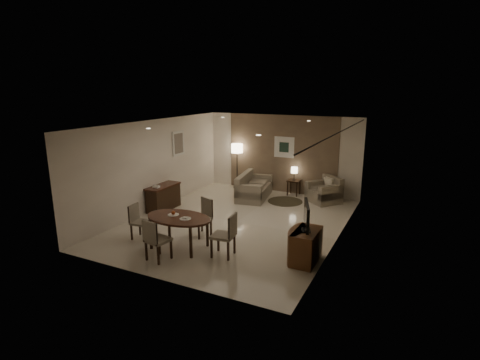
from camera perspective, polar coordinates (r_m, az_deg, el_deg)
The scene contains 31 objects.
room_shell at distance 10.37m, azimuth 0.49°, elevation 1.31°, with size 5.50×7.00×2.70m.
taupe_accent at distance 13.16m, azimuth 6.35°, elevation 3.96°, with size 3.96×0.03×2.70m, color #78634B.
curtain_wall at distance 9.17m, azimuth 14.63°, elevation -1.04°, with size 0.08×6.70×2.58m, color beige, non-canonical shape.
curtain_rod at distance 8.93m, azimuth 15.15°, elevation 7.17°, with size 0.03×0.03×6.80m, color black.
art_back_frame at distance 13.06m, azimuth 6.75°, elevation 4.99°, with size 0.72×0.03×0.72m, color silver.
art_back_canvas at distance 13.05m, azimuth 6.73°, elevation 4.98°, with size 0.34×0.01×0.34m, color #1A2F24.
art_left_frame at distance 12.32m, azimuth -9.38°, elevation 5.54°, with size 0.03×0.60×0.80m, color silver.
art_left_canvas at distance 12.32m, azimuth -9.32°, elevation 5.53°, with size 0.01×0.46×0.64m, color gray.
downlight_nl at distance 9.06m, azimuth -13.78°, elevation 7.63°, with size 0.10×0.10×0.01m, color white.
downlight_nr at distance 7.59m, azimuth 2.84°, elevation 6.84°, with size 0.10×0.10×0.01m, color white.
downlight_fl at distance 12.03m, azimuth -2.65°, elevation 9.51°, with size 0.10×0.10×0.01m, color white.
downlight_fr at distance 10.97m, azimuth 10.44°, elevation 8.85°, with size 0.10×0.10×0.01m, color white.
console_desk at distance 11.57m, azimuth -11.60°, elevation -2.62°, with size 0.48×1.20×0.75m, color #482417, non-canonical shape.
telephone at distance 11.23m, azimuth -12.63°, elevation -0.93°, with size 0.20×0.14×0.09m, color white, non-canonical shape.
tv_cabinet at distance 8.17m, azimuth 10.04°, elevation -9.90°, with size 0.48×0.90×0.70m, color brown, non-canonical shape.
flat_tv at distance 7.93m, azimuth 10.10°, elevation -5.44°, with size 0.06×0.88×0.60m, color black, non-canonical shape.
dining_table at distance 8.82m, azimuth -9.25°, elevation -7.86°, with size 1.59×0.99×0.75m, color #482417, non-canonical shape.
chair_near at distance 8.27m, azimuth -12.35°, elevation -8.83°, with size 0.45×0.45×0.93m, color gray, non-canonical shape.
chair_far at distance 9.40m, azimuth -6.08°, elevation -5.73°, with size 0.45×0.45×0.93m, color gray, non-canonical shape.
chair_left at distance 9.50m, azimuth -14.85°, elevation -6.19°, with size 0.41×0.41×0.85m, color gray, non-canonical shape.
chair_right at distance 8.26m, azimuth -2.60°, elevation -8.38°, with size 0.47×0.47×0.97m, color gray, non-canonical shape.
plate_a at distance 8.82m, azimuth -10.12°, elevation -5.24°, with size 0.26×0.26×0.02m, color white.
plate_b at distance 8.52m, azimuth -8.33°, elevation -5.86°, with size 0.26×0.26×0.02m, color white.
fruit_apple at distance 8.81m, azimuth -10.13°, elevation -4.92°, with size 0.09×0.09×0.09m, color #A13912.
napkin at distance 8.52m, azimuth -8.34°, elevation -5.72°, with size 0.12×0.08×0.03m, color white.
round_rug at distance 12.29m, azimuth 6.89°, elevation -3.23°, with size 1.13×1.13×0.01m, color #3F3823.
sofa at distance 12.50m, azimuth 2.18°, elevation -0.92°, with size 0.87×1.73×0.82m, color gray, non-canonical shape.
armchair at distance 12.34m, azimuth 12.66°, elevation -1.46°, with size 0.92×0.86×0.81m, color gray, non-canonical shape.
side_table at distance 13.00m, azimuth 8.18°, elevation -1.14°, with size 0.41×0.41×0.53m, color black, non-canonical shape.
table_lamp at distance 12.88m, azimuth 8.27°, elevation 1.07°, with size 0.22×0.22×0.50m, color #FFEAC1, non-canonical shape.
floor_lamp at distance 13.67m, azimuth -0.45°, elevation 2.14°, with size 0.41×0.41×1.63m, color #FFE5B7, non-canonical shape.
Camera 1 is at (4.39, -8.71, 3.64)m, focal length 28.00 mm.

